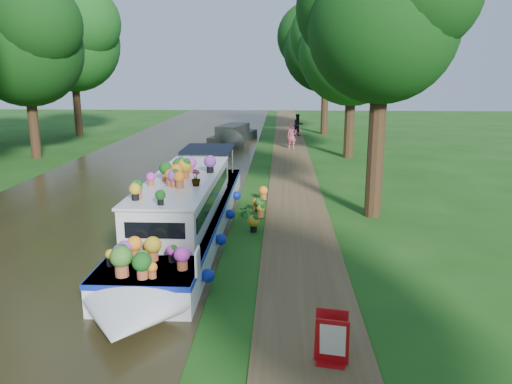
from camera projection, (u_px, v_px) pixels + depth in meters
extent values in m
plane|color=#164411|center=(259.00, 243.00, 14.62)|extent=(100.00, 100.00, 0.00)
cube|color=black|center=(59.00, 239.00, 14.91)|extent=(10.00, 100.00, 0.02)
cube|color=#4E3D24|center=(300.00, 243.00, 14.56)|extent=(2.20, 100.00, 0.03)
cube|color=silver|center=(190.00, 217.00, 15.78)|extent=(2.20, 12.00, 0.75)
cube|color=#102499|center=(190.00, 208.00, 15.70)|extent=(2.24, 12.04, 0.12)
cube|color=silver|center=(184.00, 196.00, 14.79)|extent=(1.80, 7.00, 1.05)
cube|color=silver|center=(184.00, 178.00, 14.65)|extent=(1.90, 7.10, 0.06)
cube|color=black|center=(215.00, 194.00, 14.72)|extent=(0.03, 6.40, 0.38)
cube|color=black|center=(154.00, 193.00, 14.81)|extent=(0.03, 6.40, 0.38)
cube|color=black|center=(208.00, 149.00, 19.59)|extent=(1.90, 2.40, 0.10)
cube|color=white|center=(197.00, 262.00, 10.32)|extent=(0.04, 0.45, 0.55)
imported|color=#124616|center=(137.00, 193.00, 12.02)|extent=(0.19, 0.13, 0.35)
imported|color=#124616|center=(196.00, 178.00, 13.43)|extent=(0.35, 0.35, 0.45)
cylinder|color=black|center=(376.00, 151.00, 16.80)|extent=(0.56, 0.56, 4.55)
sphere|color=black|center=(383.00, 28.00, 15.87)|extent=(4.80, 4.80, 4.80)
sphere|color=black|center=(354.00, 8.00, 16.55)|extent=(3.84, 3.84, 3.84)
cylinder|color=black|center=(349.00, 124.00, 28.50)|extent=(0.56, 0.56, 3.85)
sphere|color=#124616|center=(353.00, 51.00, 27.54)|extent=(6.00, 6.00, 6.00)
sphere|color=#124616|center=(379.00, 27.00, 26.32)|extent=(4.50, 4.50, 4.50)
sphere|color=#124616|center=(332.00, 36.00, 28.40)|extent=(4.80, 4.80, 4.80)
cylinder|color=black|center=(325.00, 107.00, 39.15)|extent=(0.56, 0.56, 4.20)
sphere|color=black|center=(326.00, 49.00, 38.10)|extent=(6.60, 6.60, 6.60)
sphere|color=black|center=(346.00, 30.00, 36.77)|extent=(4.95, 4.95, 4.95)
sphere|color=black|center=(311.00, 37.00, 39.05)|extent=(5.28, 5.28, 5.28)
cylinder|color=black|center=(34.00, 124.00, 28.40)|extent=(0.56, 0.56, 3.85)
sphere|color=black|center=(26.00, 50.00, 27.43)|extent=(6.20, 6.20, 6.20)
sphere|color=black|center=(37.00, 25.00, 26.17)|extent=(4.65, 4.65, 4.65)
sphere|color=black|center=(15.00, 34.00, 28.31)|extent=(4.96, 4.96, 4.96)
cylinder|color=black|center=(77.00, 107.00, 38.11)|extent=(0.56, 0.56, 4.38)
sphere|color=#124616|center=(72.00, 44.00, 37.01)|extent=(7.00, 7.00, 7.00)
sphere|color=#124616|center=(83.00, 23.00, 35.59)|extent=(5.25, 5.25, 5.25)
sphere|color=#124616|center=(62.00, 31.00, 38.01)|extent=(5.60, 5.60, 5.60)
cube|color=black|center=(234.00, 137.00, 35.23)|extent=(3.10, 5.98, 0.57)
cube|color=black|center=(233.00, 130.00, 34.63)|extent=(2.17, 3.58, 0.67)
cube|color=#A90C0F|center=(331.00, 361.00, 8.59)|extent=(0.56, 0.49, 0.03)
cube|color=#A90C0F|center=(332.00, 342.00, 8.39)|extent=(0.59, 0.32, 0.89)
cube|color=#A90C0F|center=(331.00, 335.00, 8.60)|extent=(0.59, 0.32, 0.89)
cube|color=white|center=(333.00, 340.00, 8.34)|extent=(0.45, 0.23, 0.62)
imported|color=#CA538B|center=(292.00, 136.00, 31.83)|extent=(0.60, 0.40, 1.61)
imported|color=black|center=(298.00, 125.00, 38.07)|extent=(0.98, 0.87, 1.66)
imported|color=#1D6321|center=(245.00, 211.00, 17.16)|extent=(0.45, 0.41, 0.42)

